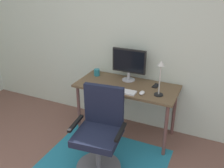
{
  "coord_description": "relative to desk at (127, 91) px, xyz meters",
  "views": [
    {
      "loc": [
        1.27,
        -0.97,
        2.12
      ],
      "look_at": [
        0.09,
        1.57,
        0.85
      ],
      "focal_mm": 39.76,
      "sensor_mm": 36.0,
      "label": 1
    }
  ],
  "objects": [
    {
      "name": "monitor",
      "position": [
        -0.04,
        0.16,
        0.35
      ],
      "size": [
        0.47,
        0.18,
        0.45
      ],
      "color": "#B2B2B7",
      "rests_on": "desk"
    },
    {
      "name": "computer_mouse",
      "position": [
        0.27,
        -0.17,
        0.1
      ],
      "size": [
        0.06,
        0.1,
        0.03
      ],
      "primitive_type": "ellipsoid",
      "color": "white",
      "rests_on": "desk"
    },
    {
      "name": "keyboard",
      "position": [
        -0.02,
        -0.21,
        0.09
      ],
      "size": [
        0.43,
        0.13,
        0.02
      ],
      "primitive_type": "cube",
      "color": "white",
      "rests_on": "desk"
    },
    {
      "name": "office_chair",
      "position": [
        -0.02,
        -0.76,
        -0.25
      ],
      "size": [
        0.6,
        0.53,
        1.0
      ],
      "rotation": [
        0.0,
        0.0,
        0.12
      ],
      "color": "slate",
      "rests_on": "ground"
    },
    {
      "name": "area_rug",
      "position": [
        -0.01,
        -0.72,
        -0.67
      ],
      "size": [
        1.46,
        1.2,
        0.01
      ],
      "primitive_type": "cube",
      "color": "teal",
      "rests_on": "ground"
    },
    {
      "name": "wall_back",
      "position": [
        -0.19,
        0.38,
        0.63
      ],
      "size": [
        6.0,
        0.1,
        2.6
      ],
      "primitive_type": "cube",
      "color": "silver",
      "rests_on": "ground"
    },
    {
      "name": "desk_lamp",
      "position": [
        0.46,
        -0.11,
        0.37
      ],
      "size": [
        0.11,
        0.11,
        0.44
      ],
      "color": "black",
      "rests_on": "desk"
    },
    {
      "name": "coffee_cup",
      "position": [
        -0.52,
        0.13,
        0.13
      ],
      "size": [
        0.08,
        0.08,
        0.1
      ],
      "primitive_type": "cylinder",
      "color": "teal",
      "rests_on": "desk"
    },
    {
      "name": "desk",
      "position": [
        0.0,
        0.0,
        0.0
      ],
      "size": [
        1.35,
        0.61,
        0.75
      ],
      "color": "brown",
      "rests_on": "ground"
    },
    {
      "name": "cell_phone",
      "position": [
        0.36,
        0.13,
        0.09
      ],
      "size": [
        0.08,
        0.15,
        0.01
      ],
      "primitive_type": "cube",
      "rotation": [
        0.0,
        0.0,
        -0.1
      ],
      "color": "black",
      "rests_on": "desk"
    }
  ]
}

